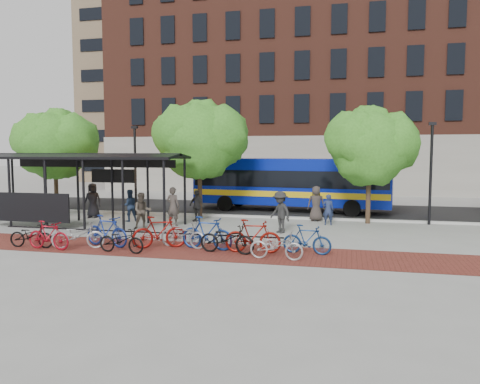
% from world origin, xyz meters
% --- Properties ---
extents(ground, '(160.00, 160.00, 0.00)m').
position_xyz_m(ground, '(0.00, 0.00, 0.00)').
color(ground, '#9E9E99').
rests_on(ground, ground).
extents(asphalt_street, '(160.00, 8.00, 0.01)m').
position_xyz_m(asphalt_street, '(0.00, 8.00, 0.01)').
color(asphalt_street, black).
rests_on(asphalt_street, ground).
extents(curb, '(160.00, 0.25, 0.12)m').
position_xyz_m(curb, '(0.00, 4.00, 0.06)').
color(curb, '#B7B7B2').
rests_on(curb, ground).
extents(brick_strip, '(24.00, 3.00, 0.01)m').
position_xyz_m(brick_strip, '(-2.00, -5.00, 0.00)').
color(brick_strip, maroon).
rests_on(brick_strip, ground).
extents(bike_rack_rail, '(12.00, 0.05, 0.95)m').
position_xyz_m(bike_rack_rail, '(-3.30, -4.10, 0.00)').
color(bike_rack_rail, black).
rests_on(bike_rack_rail, ground).
extents(building_brick, '(55.00, 14.00, 20.00)m').
position_xyz_m(building_brick, '(10.00, 26.00, 10.00)').
color(building_brick, brown).
rests_on(building_brick, ground).
extents(building_tower, '(22.00, 22.00, 30.00)m').
position_xyz_m(building_tower, '(-16.00, 40.00, 15.00)').
color(building_tower, '#7A664C').
rests_on(building_tower, ground).
extents(bus_shelter, '(10.60, 3.07, 3.60)m').
position_xyz_m(bus_shelter, '(-8.13, -0.48, 3.00)').
color(bus_shelter, black).
rests_on(bus_shelter, ground).
extents(tree_a, '(4.90, 4.00, 6.18)m').
position_xyz_m(tree_a, '(-11.91, 3.35, 4.24)').
color(tree_a, '#382619').
rests_on(tree_a, ground).
extents(tree_b, '(5.15, 4.20, 6.47)m').
position_xyz_m(tree_b, '(-2.90, 3.35, 4.46)').
color(tree_b, '#382619').
rests_on(tree_b, ground).
extents(tree_c, '(4.66, 3.80, 5.92)m').
position_xyz_m(tree_c, '(6.09, 3.35, 4.05)').
color(tree_c, '#382619').
rests_on(tree_c, ground).
extents(lamp_post_left, '(0.35, 0.20, 5.12)m').
position_xyz_m(lamp_post_left, '(-7.00, 3.60, 2.75)').
color(lamp_post_left, black).
rests_on(lamp_post_left, ground).
extents(lamp_post_right, '(0.35, 0.20, 5.12)m').
position_xyz_m(lamp_post_right, '(9.00, 3.60, 2.75)').
color(lamp_post_right, black).
rests_on(lamp_post_right, ground).
extents(bus, '(12.17, 3.85, 3.23)m').
position_xyz_m(bus, '(1.54, 7.34, 1.86)').
color(bus, '#081B9F').
rests_on(bus, ground).
extents(bike_0, '(1.83, 0.72, 0.95)m').
position_xyz_m(bike_0, '(-6.77, -5.91, 0.47)').
color(bike_0, black).
rests_on(bike_0, ground).
extents(bike_1, '(1.85, 0.67, 1.09)m').
position_xyz_m(bike_1, '(-5.92, -6.06, 0.54)').
color(bike_1, maroon).
rests_on(bike_1, ground).
extents(bike_2, '(2.10, 1.27, 1.04)m').
position_xyz_m(bike_2, '(-4.95, -5.65, 0.52)').
color(bike_2, '#A1A1A4').
rests_on(bike_2, ground).
extents(bike_3, '(2.12, 1.07, 1.23)m').
position_xyz_m(bike_3, '(-4.07, -5.06, 0.61)').
color(bike_3, navy).
rests_on(bike_3, ground).
extents(bike_4, '(1.84, 0.76, 0.94)m').
position_xyz_m(bike_4, '(-2.98, -5.97, 0.47)').
color(bike_4, black).
rests_on(bike_4, ground).
extents(bike_5, '(2.11, 1.35, 1.23)m').
position_xyz_m(bike_5, '(-1.97, -4.86, 0.62)').
color(bike_5, maroon).
rests_on(bike_5, ground).
extents(bike_6, '(2.08, 1.10, 1.04)m').
position_xyz_m(bike_6, '(-1.13, -4.58, 0.52)').
color(bike_6, '#97989A').
rests_on(bike_6, ground).
extents(bike_7, '(2.15, 0.91, 1.25)m').
position_xyz_m(bike_7, '(-0.12, -4.72, 0.63)').
color(bike_7, navy).
rests_on(bike_7, ground).
extents(bike_8, '(2.15, 0.98, 1.09)m').
position_xyz_m(bike_8, '(0.78, -5.18, 0.55)').
color(bike_8, black).
rests_on(bike_8, ground).
extents(bike_9, '(2.08, 0.73, 1.23)m').
position_xyz_m(bike_9, '(1.67, -4.89, 0.62)').
color(bike_9, maroon).
rests_on(bike_9, ground).
extents(bike_10, '(1.88, 0.74, 0.97)m').
position_xyz_m(bike_10, '(2.66, -5.73, 0.48)').
color(bike_10, '#9C9C9E').
rests_on(bike_10, ground).
extents(bike_11, '(1.82, 0.74, 1.06)m').
position_xyz_m(bike_11, '(3.60, -4.64, 0.53)').
color(bike_11, navy).
rests_on(bike_11, ground).
extents(pedestrian_0, '(1.03, 0.77, 1.92)m').
position_xyz_m(pedestrian_0, '(-8.85, 2.03, 0.96)').
color(pedestrian_0, black).
rests_on(pedestrian_0, ground).
extents(pedestrian_1, '(0.76, 0.56, 1.93)m').
position_xyz_m(pedestrian_1, '(-3.45, 0.37, 0.96)').
color(pedestrian_1, '#423A35').
rests_on(pedestrian_1, ground).
extents(pedestrian_2, '(1.04, 1.01, 1.68)m').
position_xyz_m(pedestrian_2, '(-6.20, 1.16, 0.84)').
color(pedestrian_2, '#1A273E').
rests_on(pedestrian_2, ground).
extents(pedestrian_4, '(1.06, 0.77, 1.66)m').
position_xyz_m(pedestrian_4, '(-2.73, 1.91, 0.83)').
color(pedestrian_4, '#2A2A2A').
rests_on(pedestrian_4, ground).
extents(pedestrian_6, '(0.98, 0.70, 1.87)m').
position_xyz_m(pedestrian_6, '(3.36, 3.54, 0.93)').
color(pedestrian_6, '#3A322E').
rests_on(pedestrian_6, ground).
extents(pedestrian_7, '(0.59, 0.41, 1.55)m').
position_xyz_m(pedestrian_7, '(4.04, 2.31, 0.77)').
color(pedestrian_7, navy).
rests_on(pedestrian_7, ground).
extents(pedestrian_8, '(1.05, 0.97, 1.74)m').
position_xyz_m(pedestrian_8, '(-4.48, -0.95, 0.87)').
color(pedestrian_8, '#4B4238').
rests_on(pedestrian_8, ground).
extents(pedestrian_9, '(1.38, 1.33, 1.89)m').
position_xyz_m(pedestrian_9, '(2.03, -0.50, 0.95)').
color(pedestrian_9, '#262626').
rests_on(pedestrian_9, ground).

